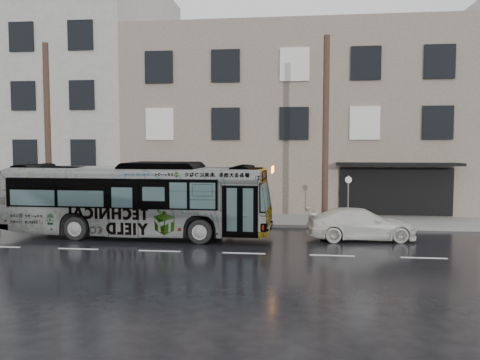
{
  "coord_description": "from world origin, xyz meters",
  "views": [
    {
      "loc": [
        5.0,
        -19.39,
        3.93
      ],
      "look_at": [
        2.48,
        2.5,
        2.35
      ],
      "focal_mm": 35.0,
      "sensor_mm": 36.0,
      "label": 1
    }
  ],
  "objects_px": {
    "utility_pole_rear": "(48,132)",
    "bus": "(137,199)",
    "sign_post": "(348,200)",
    "utility_pole_front": "(326,131)",
    "white_sedan": "(361,224)"
  },
  "relations": [
    {
      "from": "utility_pole_rear",
      "to": "bus",
      "type": "distance_m",
      "value": 7.16
    },
    {
      "from": "sign_post",
      "to": "utility_pole_front",
      "type": "bearing_deg",
      "value": 180.0
    },
    {
      "from": "bus",
      "to": "sign_post",
      "type": "bearing_deg",
      "value": -70.41
    },
    {
      "from": "sign_post",
      "to": "white_sedan",
      "type": "bearing_deg",
      "value": -84.81
    },
    {
      "from": "utility_pole_front",
      "to": "sign_post",
      "type": "height_order",
      "value": "utility_pole_front"
    },
    {
      "from": "utility_pole_front",
      "to": "sign_post",
      "type": "bearing_deg",
      "value": 0.0
    },
    {
      "from": "sign_post",
      "to": "utility_pole_rear",
      "type": "bearing_deg",
      "value": 180.0
    },
    {
      "from": "sign_post",
      "to": "white_sedan",
      "type": "relative_size",
      "value": 0.53
    },
    {
      "from": "utility_pole_front",
      "to": "utility_pole_rear",
      "type": "height_order",
      "value": "same"
    },
    {
      "from": "utility_pole_front",
      "to": "bus",
      "type": "distance_m",
      "value": 9.32
    },
    {
      "from": "utility_pole_front",
      "to": "white_sedan",
      "type": "distance_m",
      "value": 4.97
    },
    {
      "from": "utility_pole_rear",
      "to": "bus",
      "type": "height_order",
      "value": "utility_pole_rear"
    },
    {
      "from": "sign_post",
      "to": "bus",
      "type": "bearing_deg",
      "value": -161.98
    },
    {
      "from": "utility_pole_front",
      "to": "utility_pole_rear",
      "type": "distance_m",
      "value": 14.0
    },
    {
      "from": "sign_post",
      "to": "white_sedan",
      "type": "xyz_separation_m",
      "value": [
        0.24,
        -2.63,
        -0.69
      ]
    }
  ]
}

